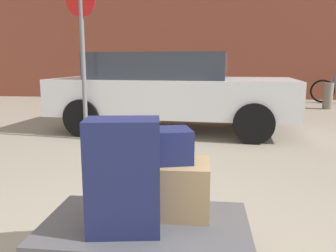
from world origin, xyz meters
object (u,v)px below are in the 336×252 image
(duffel_bag_tan_stacked_top, at_px, (158,187))
(parked_car, at_px, (170,89))
(no_parking_sign, at_px, (83,46))
(luggage_cart, at_px, (146,234))
(suitcase_navy_front_right, at_px, (123,177))
(duffel_bag_navy_topmost_pile, at_px, (158,146))
(bollard_kerb_near, at_px, (272,95))
(bollard_kerb_mid, at_px, (328,96))

(duffel_bag_tan_stacked_top, distance_m, parked_car, 4.44)
(duffel_bag_tan_stacked_top, xyz_separation_m, no_parking_sign, (-1.68, 3.46, 1.01))
(no_parking_sign, bearing_deg, luggage_cart, -65.79)
(no_parking_sign, bearing_deg, suitcase_navy_front_right, -67.73)
(no_parking_sign, bearing_deg, duffel_bag_navy_topmost_pile, -64.17)
(luggage_cart, relative_size, suitcase_navy_front_right, 1.91)
(bollard_kerb_near, bearing_deg, parked_car, -125.90)
(suitcase_navy_front_right, distance_m, bollard_kerb_near, 8.39)
(suitcase_navy_front_right, height_order, parked_car, parked_car)
(duffel_bag_tan_stacked_top, xyz_separation_m, parked_car, (-0.38, 4.42, 0.26))
(bollard_kerb_near, bearing_deg, duffel_bag_tan_stacked_top, -104.88)
(duffel_bag_navy_topmost_pile, xyz_separation_m, no_parking_sign, (-1.68, 3.46, 0.75))
(suitcase_navy_front_right, bearing_deg, bollard_kerb_mid, 57.09)
(parked_car, bearing_deg, duffel_bag_tan_stacked_top, -85.07)
(bollard_kerb_mid, bearing_deg, duffel_bag_tan_stacked_top, -114.42)
(luggage_cart, xyz_separation_m, duffel_bag_navy_topmost_pile, (0.05, 0.15, 0.50))
(duffel_bag_navy_topmost_pile, relative_size, bollard_kerb_near, 0.56)
(suitcase_navy_front_right, height_order, bollard_kerb_near, suitcase_navy_front_right)
(suitcase_navy_front_right, relative_size, parked_car, 0.14)
(no_parking_sign, bearing_deg, parked_car, 36.41)
(bollard_kerb_near, relative_size, bollard_kerb_mid, 1.00)
(duffel_bag_navy_topmost_pile, distance_m, no_parking_sign, 3.92)
(parked_car, bearing_deg, bollard_kerb_mid, 40.84)
(duffel_bag_navy_topmost_pile, distance_m, bollard_kerb_near, 8.09)
(duffel_bag_navy_topmost_pile, height_order, bollard_kerb_mid, duffel_bag_navy_topmost_pile)
(bollard_kerb_mid, bearing_deg, duffel_bag_navy_topmost_pile, -114.42)
(bollard_kerb_mid, relative_size, no_parking_sign, 0.29)
(parked_car, relative_size, bollard_kerb_mid, 6.30)
(suitcase_navy_front_right, relative_size, bollard_kerb_near, 0.89)
(luggage_cart, height_order, duffel_bag_tan_stacked_top, duffel_bag_tan_stacked_top)
(luggage_cart, distance_m, bollard_kerb_mid, 8.74)
(suitcase_navy_front_right, bearing_deg, parked_car, 84.51)
(luggage_cart, distance_m, duffel_bag_navy_topmost_pile, 0.52)
(suitcase_navy_front_right, bearing_deg, bollard_kerb_near, 66.27)
(duffel_bag_navy_topmost_pile, bearing_deg, parked_car, 79.51)
(duffel_bag_navy_topmost_pile, bearing_deg, duffel_bag_tan_stacked_top, 0.00)
(suitcase_navy_front_right, xyz_separation_m, parked_car, (-0.23, 4.68, 0.11))
(no_parking_sign, bearing_deg, bollard_kerb_near, 49.22)
(bollard_kerb_near, bearing_deg, luggage_cart, -104.97)
(parked_car, relative_size, no_parking_sign, 1.81)
(duffel_bag_tan_stacked_top, xyz_separation_m, bollard_kerb_mid, (3.55, 7.81, -0.15))
(duffel_bag_tan_stacked_top, bearing_deg, suitcase_navy_front_right, -120.22)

